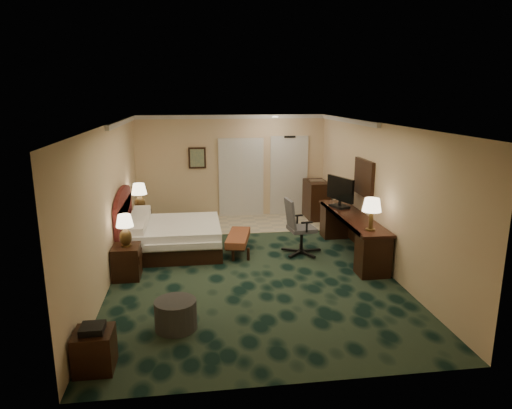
{
  "coord_description": "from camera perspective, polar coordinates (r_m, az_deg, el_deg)",
  "views": [
    {
      "loc": [
        -0.99,
        -8.22,
        3.23
      ],
      "look_at": [
        0.22,
        0.6,
        1.06
      ],
      "focal_mm": 32.0,
      "sensor_mm": 36.0,
      "label": 1
    }
  ],
  "objects": [
    {
      "name": "desk_lamp",
      "position": [
        8.47,
        14.22,
        -1.17
      ],
      "size": [
        0.39,
        0.39,
        0.6
      ],
      "primitive_type": null,
      "rotation": [
        0.0,
        0.0,
        -0.16
      ],
      "color": "black",
      "rests_on": "desk"
    },
    {
      "name": "wall_art",
      "position": [
        12.04,
        -7.37,
        5.8
      ],
      "size": [
        0.45,
        0.06,
        0.55
      ],
      "primitive_type": "cube",
      "color": "#516F64",
      "rests_on": "wall_back"
    },
    {
      "name": "ceiling",
      "position": [
        8.3,
        -0.97,
        10.03
      ],
      "size": [
        5.0,
        7.5,
        0.0
      ],
      "primitive_type": "cube",
      "color": "white",
      "rests_on": "wall_back"
    },
    {
      "name": "lamp_near",
      "position": [
        8.37,
        -16.03,
        -3.13
      ],
      "size": [
        0.39,
        0.39,
        0.58
      ],
      "primitive_type": null,
      "rotation": [
        0.0,
        0.0,
        0.31
      ],
      "color": "black",
      "rests_on": "nightstand_near"
    },
    {
      "name": "entry_door",
      "position": [
        12.4,
        4.12,
        3.53
      ],
      "size": [
        1.02,
        0.06,
        2.18
      ],
      "primitive_type": "cube",
      "color": "silver",
      "rests_on": "ground"
    },
    {
      "name": "headboard",
      "position": [
        9.67,
        -16.17,
        -2.03
      ],
      "size": [
        0.12,
        2.0,
        1.4
      ],
      "primitive_type": null,
      "color": "#43140C",
      "rests_on": "ground"
    },
    {
      "name": "tile_patch",
      "position": [
        11.73,
        1.75,
        -2.26
      ],
      "size": [
        3.2,
        1.7,
        0.01
      ],
      "primitive_type": "cube",
      "color": "#B1A88F",
      "rests_on": "ground"
    },
    {
      "name": "nightstand_far",
      "position": [
        10.9,
        -14.17,
        -2.39
      ],
      "size": [
        0.46,
        0.53,
        0.58
      ],
      "primitive_type": "cube",
      "color": "black",
      "rests_on": "ground"
    },
    {
      "name": "ottoman",
      "position": [
        6.68,
        -10.0,
        -13.39
      ],
      "size": [
        0.74,
        0.74,
        0.42
      ],
      "primitive_type": "cylinder",
      "rotation": [
        0.0,
        0.0,
        -0.32
      ],
      "color": "#323232",
      "rests_on": "ground"
    },
    {
      "name": "lamp_far",
      "position": [
        10.79,
        -14.36,
        0.84
      ],
      "size": [
        0.36,
        0.36,
        0.66
      ],
      "primitive_type": null,
      "rotation": [
        0.0,
        0.0,
        -0.04
      ],
      "color": "black",
      "rests_on": "nightstand_far"
    },
    {
      "name": "minibar",
      "position": [
        12.17,
        7.52,
        0.6
      ],
      "size": [
        0.52,
        0.94,
        1.0
      ],
      "primitive_type": "cube",
      "color": "black",
      "rests_on": "ground"
    },
    {
      "name": "side_table",
      "position": [
        6.03,
        -19.54,
        -16.8
      ],
      "size": [
        0.46,
        0.46,
        0.49
      ],
      "primitive_type": "cube",
      "color": "black",
      "rests_on": "ground"
    },
    {
      "name": "tv",
      "position": [
        10.02,
        10.47,
        1.5
      ],
      "size": [
        0.36,
        0.84,
        0.67
      ],
      "primitive_type": "cube",
      "rotation": [
        0.0,
        0.0,
        0.34
      ],
      "color": "black",
      "rests_on": "desk"
    },
    {
      "name": "wall_mirror",
      "position": [
        9.62,
        13.34,
        3.27
      ],
      "size": [
        0.05,
        0.95,
        0.75
      ],
      "primitive_type": "cube",
      "color": "white",
      "rests_on": "wall_right"
    },
    {
      "name": "closet_doors",
      "position": [
        12.19,
        -1.87,
        3.38
      ],
      "size": [
        1.2,
        0.06,
        2.1
      ],
      "primitive_type": "cube",
      "color": "#BAB9AF",
      "rests_on": "ground"
    },
    {
      "name": "desk_chair",
      "position": [
        9.39,
        5.74,
        -2.73
      ],
      "size": [
        0.75,
        0.72,
        1.17
      ],
      "primitive_type": null,
      "rotation": [
        0.0,
        0.0,
        0.12
      ],
      "color": "#484551",
      "rests_on": "ground"
    },
    {
      "name": "wall_front",
      "position": [
        4.95,
        4.38,
        -8.64
      ],
      "size": [
        5.0,
        0.0,
        2.7
      ],
      "primitive_type": "cube",
      "color": "beige",
      "rests_on": "ground"
    },
    {
      "name": "floor",
      "position": [
        8.89,
        -0.9,
        -7.61
      ],
      "size": [
        5.0,
        7.5,
        0.0
      ],
      "primitive_type": "cube",
      "color": "black",
      "rests_on": "ground"
    },
    {
      "name": "bed",
      "position": [
        9.71,
        -10.17,
        -4.08
      ],
      "size": [
        1.91,
        1.77,
        0.61
      ],
      "primitive_type": "cube",
      "color": "white",
      "rests_on": "ground"
    },
    {
      "name": "crown_molding",
      "position": [
        8.3,
        -0.97,
        9.69
      ],
      "size": [
        5.0,
        7.5,
        0.1
      ],
      "primitive_type": null,
      "color": "silver",
      "rests_on": "wall_back"
    },
    {
      "name": "wall_back",
      "position": [
        12.16,
        -3.08,
        4.78
      ],
      "size": [
        5.0,
        0.0,
        2.7
      ],
      "primitive_type": "cube",
      "color": "beige",
      "rests_on": "ground"
    },
    {
      "name": "wall_right",
      "position": [
        9.13,
        14.85,
        1.35
      ],
      "size": [
        0.0,
        7.5,
        2.7
      ],
      "primitive_type": "cube",
      "color": "beige",
      "rests_on": "ground"
    },
    {
      "name": "wall_left",
      "position": [
        8.57,
        -17.77,
        0.36
      ],
      "size": [
        0.0,
        7.5,
        2.7
      ],
      "primitive_type": "cube",
      "color": "beige",
      "rests_on": "ground"
    },
    {
      "name": "bed_bench",
      "position": [
        9.53,
        -2.23,
        -4.88
      ],
      "size": [
        0.64,
        1.22,
        0.39
      ],
      "primitive_type": "cube",
      "rotation": [
        0.0,
        0.0,
        -0.21
      ],
      "color": "brown",
      "rests_on": "ground"
    },
    {
      "name": "desk",
      "position": [
        9.6,
        11.83,
        -3.7
      ],
      "size": [
        0.61,
        2.83,
        0.82
      ],
      "primitive_type": "cube",
      "color": "black",
      "rests_on": "ground"
    },
    {
      "name": "nightstand_near",
      "position": [
        8.55,
        -15.87,
        -6.92
      ],
      "size": [
        0.48,
        0.54,
        0.59
      ],
      "primitive_type": "cube",
      "color": "black",
      "rests_on": "ground"
    }
  ]
}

